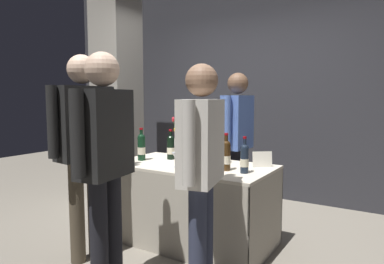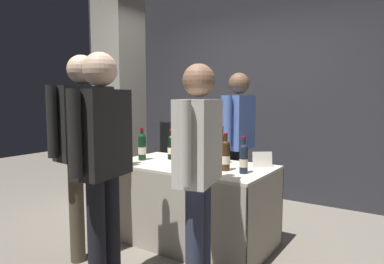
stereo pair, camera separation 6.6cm
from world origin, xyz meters
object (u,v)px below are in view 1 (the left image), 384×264
(display_bottle_0, at_px, (221,148))
(wine_glass_near_vendor, at_px, (185,152))
(flower_vase, at_px, (177,145))
(vendor_presenter, at_px, (237,134))
(tasting_table, at_px, (192,188))
(featured_wine_bottle, at_px, (244,158))
(concrete_pillar, at_px, (117,93))
(wine_glass_mid, at_px, (176,156))
(taster_foreground_right, at_px, (104,152))

(display_bottle_0, distance_m, wine_glass_near_vendor, 0.35)
(flower_vase, xyz_separation_m, vendor_presenter, (0.48, 0.45, 0.10))
(tasting_table, relative_size, featured_wine_bottle, 4.85)
(tasting_table, xyz_separation_m, wine_glass_near_vendor, (-0.11, 0.04, 0.32))
(tasting_table, distance_m, wine_glass_near_vendor, 0.34)
(concrete_pillar, distance_m, tasting_table, 2.05)
(wine_glass_mid, height_order, vendor_presenter, vendor_presenter)
(concrete_pillar, relative_size, wine_glass_near_vendor, 20.79)
(featured_wine_bottle, relative_size, wine_glass_near_vendor, 2.22)
(featured_wine_bottle, distance_m, wine_glass_near_vendor, 0.68)
(taster_foreground_right, bearing_deg, flower_vase, 4.88)
(tasting_table, height_order, flower_vase, flower_vase)
(wine_glass_near_vendor, distance_m, flower_vase, 0.32)
(concrete_pillar, relative_size, tasting_table, 1.93)
(vendor_presenter, bearing_deg, display_bottle_0, 10.71)
(wine_glass_mid, xyz_separation_m, vendor_presenter, (0.19, 0.88, 0.13))
(display_bottle_0, relative_size, wine_glass_mid, 2.67)
(taster_foreground_right, bearing_deg, featured_wine_bottle, -40.27)
(wine_glass_mid, bearing_deg, featured_wine_bottle, 8.73)
(featured_wine_bottle, relative_size, flower_vase, 0.72)
(concrete_pillar, bearing_deg, tasting_table, -24.80)
(vendor_presenter, distance_m, taster_foreground_right, 1.76)
(featured_wine_bottle, xyz_separation_m, wine_glass_near_vendor, (-0.66, 0.13, -0.03))
(wine_glass_near_vendor, xyz_separation_m, taster_foreground_right, (0.07, -1.08, 0.15))
(wine_glass_mid, distance_m, taster_foreground_right, 0.88)
(featured_wine_bottle, distance_m, wine_glass_mid, 0.62)
(tasting_table, distance_m, wine_glass_mid, 0.37)
(concrete_pillar, height_order, tasting_table, concrete_pillar)
(featured_wine_bottle, relative_size, taster_foreground_right, 0.18)
(wine_glass_near_vendor, xyz_separation_m, flower_vase, (-0.24, 0.22, 0.03))
(wine_glass_mid, bearing_deg, flower_vase, 123.39)
(tasting_table, height_order, wine_glass_near_vendor, wine_glass_near_vendor)
(wine_glass_mid, bearing_deg, display_bottle_0, 52.73)
(concrete_pillar, height_order, featured_wine_bottle, concrete_pillar)
(concrete_pillar, bearing_deg, featured_wine_bottle, -21.07)
(tasting_table, bearing_deg, wine_glass_near_vendor, 159.46)
(tasting_table, xyz_separation_m, display_bottle_0, (0.21, 0.17, 0.37))
(concrete_pillar, height_order, wine_glass_near_vendor, concrete_pillar)
(wine_glass_mid, bearing_deg, taster_foreground_right, -88.83)
(concrete_pillar, distance_m, flower_vase, 1.53)
(display_bottle_0, xyz_separation_m, vendor_presenter, (-0.08, 0.53, 0.07))
(concrete_pillar, xyz_separation_m, tasting_table, (1.67, -0.77, -0.90))
(featured_wine_bottle, bearing_deg, vendor_presenter, 118.34)
(display_bottle_0, relative_size, wine_glass_near_vendor, 2.59)
(display_bottle_0, bearing_deg, taster_foreground_right, -101.69)
(tasting_table, xyz_separation_m, flower_vase, (-0.35, 0.26, 0.35))
(wine_glass_mid, bearing_deg, concrete_pillar, 149.49)
(featured_wine_bottle, height_order, vendor_presenter, vendor_presenter)
(vendor_presenter, xyz_separation_m, taster_foreground_right, (-0.17, -1.75, 0.03))
(wine_glass_near_vendor, relative_size, vendor_presenter, 0.08)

